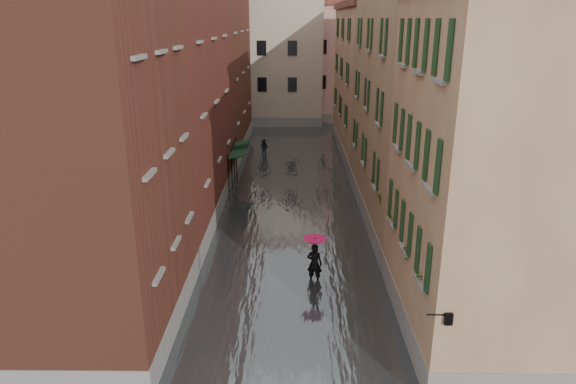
{
  "coord_description": "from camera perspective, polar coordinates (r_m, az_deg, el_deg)",
  "views": [
    {
      "loc": [
        0.11,
        -18.18,
        10.75
      ],
      "look_at": [
        -0.13,
        4.65,
        3.0
      ],
      "focal_mm": 32.0,
      "sensor_mm": 36.0,
      "label": 1
    }
  ],
  "objects": [
    {
      "name": "ground",
      "position": [
        21.12,
        0.23,
        -11.85
      ],
      "size": [
        120.0,
        120.0,
        0.0
      ],
      "primitive_type": "plane",
      "color": "#5F5F62",
      "rests_on": "ground"
    },
    {
      "name": "floodwater",
      "position": [
        32.94,
        0.38,
        -0.11
      ],
      "size": [
        10.0,
        60.0,
        0.2
      ],
      "primitive_type": "cube",
      "color": "#494E51",
      "rests_on": "ground"
    },
    {
      "name": "building_left_near",
      "position": [
        18.17,
        -22.5,
        3.78
      ],
      "size": [
        6.0,
        8.0,
        13.0
      ],
      "primitive_type": "cube",
      "color": "brown",
      "rests_on": "ground"
    },
    {
      "name": "building_left_mid",
      "position": [
        28.45,
        -14.06,
        9.1
      ],
      "size": [
        6.0,
        14.0,
        12.5
      ],
      "primitive_type": "cube",
      "color": "#57221B",
      "rests_on": "ground"
    },
    {
      "name": "building_left_far",
      "position": [
        42.93,
        -9.19,
        13.51
      ],
      "size": [
        6.0,
        16.0,
        14.0
      ],
      "primitive_type": "cube",
      "color": "brown",
      "rests_on": "ground"
    },
    {
      "name": "building_right_near",
      "position": [
        18.28,
        22.73,
        1.39
      ],
      "size": [
        6.0,
        8.0,
        11.5
      ],
      "primitive_type": "cube",
      "color": "#8E6749",
      "rests_on": "ground"
    },
    {
      "name": "building_right_mid",
      "position": [
        28.36,
        14.87,
        9.52
      ],
      "size": [
        6.0,
        14.0,
        13.0
      ],
      "primitive_type": "cube",
      "color": "#9B845E",
      "rests_on": "ground"
    },
    {
      "name": "building_right_far",
      "position": [
        43.03,
        10.03,
        11.8
      ],
      "size": [
        6.0,
        16.0,
        11.5
      ],
      "primitive_type": "cube",
      "color": "#8E6749",
      "rests_on": "ground"
    },
    {
      "name": "building_end_cream",
      "position": [
        56.42,
        -2.64,
        14.42
      ],
      "size": [
        12.0,
        9.0,
        13.0
      ],
      "primitive_type": "cube",
      "color": "#BCB495",
      "rests_on": "ground"
    },
    {
      "name": "building_end_pink",
      "position": [
        58.67,
        6.56,
        13.99
      ],
      "size": [
        10.0,
        9.0,
        12.0
      ],
      "primitive_type": "cube",
      "color": "tan",
      "rests_on": "ground"
    },
    {
      "name": "awning_near",
      "position": [
        33.62,
        -5.57,
        4.42
      ],
      "size": [
        1.09,
        3.37,
        2.8
      ],
      "color": "#16321C",
      "rests_on": "ground"
    },
    {
      "name": "awning_far",
      "position": [
        35.11,
        -5.31,
        5.03
      ],
      "size": [
        1.09,
        2.98,
        2.8
      ],
      "color": "#16321C",
      "rests_on": "ground"
    },
    {
      "name": "wall_lantern",
      "position": [
        15.04,
        17.29,
        -13.2
      ],
      "size": [
        0.71,
        0.22,
        0.35
      ],
      "color": "black",
      "rests_on": "ground"
    },
    {
      "name": "window_planters",
      "position": [
        20.48,
        11.87,
        -2.37
      ],
      "size": [
        0.59,
        10.49,
        0.84
      ],
      "color": "brown",
      "rests_on": "ground"
    },
    {
      "name": "pedestrian_main",
      "position": [
        21.77,
        2.97,
        -7.11
      ],
      "size": [
        1.01,
        1.01,
        2.06
      ],
      "color": "black",
      "rests_on": "ground"
    },
    {
      "name": "pedestrian_far",
      "position": [
        41.88,
        -2.63,
        4.91
      ],
      "size": [
        0.79,
        0.65,
        1.48
      ],
      "primitive_type": "imported",
      "rotation": [
        0.0,
        0.0,
        -0.14
      ],
      "color": "black",
      "rests_on": "ground"
    }
  ]
}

